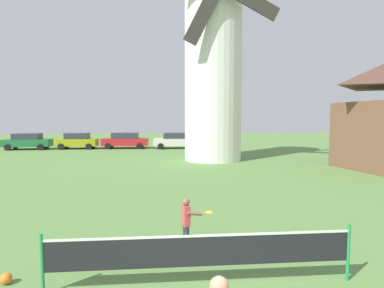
# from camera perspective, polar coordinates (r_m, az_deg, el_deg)

# --- Properties ---
(windmill) EXTENTS (7.85, 4.76, 15.43)m
(windmill) POSITION_cam_1_polar(r_m,az_deg,el_deg) (23.45, 3.83, 15.74)
(windmill) COLOR white
(windmill) RESTS_ON ground_plane
(tennis_net) EXTENTS (5.65, 0.06, 1.10)m
(tennis_net) POSITION_cam_1_polar(r_m,az_deg,el_deg) (6.07, 1.76, -18.63)
(tennis_net) COLOR #238E4C
(tennis_net) RESTS_ON ground_plane
(player_far) EXTENTS (0.77, 0.40, 1.20)m
(player_far) POSITION_cam_1_polar(r_m,az_deg,el_deg) (7.73, -0.90, -13.42)
(player_far) COLOR #333338
(player_far) RESTS_ON ground_plane
(stray_ball) EXTENTS (0.22, 0.22, 0.22)m
(stray_ball) POSITION_cam_1_polar(r_m,az_deg,el_deg) (7.30, -30.37, -20.10)
(stray_ball) COLOR orange
(stray_ball) RESTS_ON ground_plane
(parked_car_green) EXTENTS (4.35, 2.00, 1.56)m
(parked_car_green) POSITION_cam_1_polar(r_m,az_deg,el_deg) (34.47, -27.43, 0.46)
(parked_car_green) COLOR #1E6638
(parked_car_green) RESTS_ON ground_plane
(parked_car_mustard) EXTENTS (3.86, 1.93, 1.56)m
(parked_car_mustard) POSITION_cam_1_polar(r_m,az_deg,el_deg) (33.19, -19.88, 0.57)
(parked_car_mustard) COLOR #999919
(parked_car_mustard) RESTS_ON ground_plane
(parked_car_red) EXTENTS (4.54, 2.03, 1.56)m
(parked_car_red) POSITION_cam_1_polar(r_m,az_deg,el_deg) (32.43, -11.91, 0.66)
(parked_car_red) COLOR red
(parked_car_red) RESTS_ON ground_plane
(parked_car_cream) EXTENTS (4.54, 2.00, 1.56)m
(parked_car_cream) POSITION_cam_1_polar(r_m,az_deg,el_deg) (31.66, -2.82, 0.66)
(parked_car_cream) COLOR silver
(parked_car_cream) RESTS_ON ground_plane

